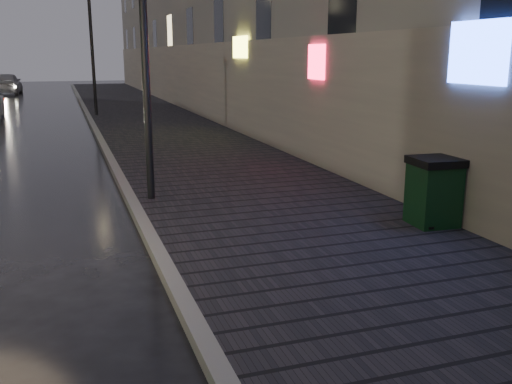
% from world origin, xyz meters
% --- Properties ---
extents(sidewalk, '(4.60, 58.00, 0.15)m').
position_xyz_m(sidewalk, '(3.90, 21.00, 0.07)').
color(sidewalk, black).
rests_on(sidewalk, ground).
extents(curb, '(0.20, 58.00, 0.15)m').
position_xyz_m(curb, '(1.50, 21.00, 0.07)').
color(curb, slate).
rests_on(curb, ground).
extents(lamp_near, '(0.36, 0.36, 5.28)m').
position_xyz_m(lamp_near, '(1.85, 6.00, 3.49)').
color(lamp_near, black).
rests_on(lamp_near, sidewalk).
extents(lamp_far, '(0.36, 0.36, 5.28)m').
position_xyz_m(lamp_far, '(1.85, 22.00, 3.49)').
color(lamp_far, black).
rests_on(lamp_far, sidewalk).
extents(trash_bin, '(0.75, 0.75, 1.07)m').
position_xyz_m(trash_bin, '(5.80, 2.87, 0.70)').
color(trash_bin, black).
rests_on(trash_bin, sidewalk).
extents(car_far, '(1.99, 4.57, 1.53)m').
position_xyz_m(car_far, '(-3.15, 40.06, 0.77)').
color(car_far, '#9999A0').
rests_on(car_far, ground).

